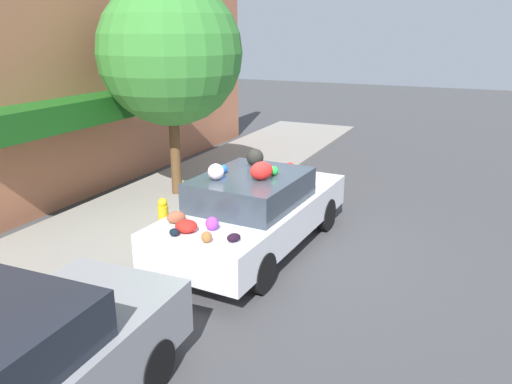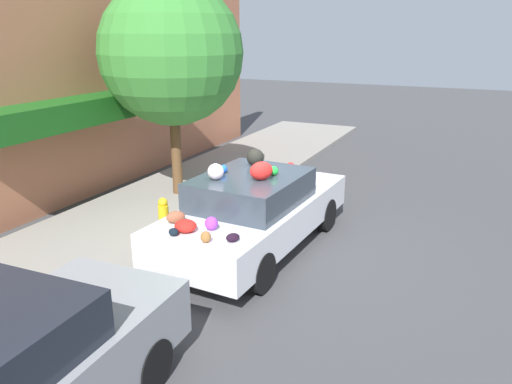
# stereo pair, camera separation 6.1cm
# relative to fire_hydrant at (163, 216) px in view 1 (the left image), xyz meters

# --- Properties ---
(ground_plane) EXTENTS (60.00, 60.00, 0.00)m
(ground_plane) POSITION_rel_fire_hydrant_xyz_m (0.40, -1.68, -0.49)
(ground_plane) COLOR #424244
(sidewalk_curb) EXTENTS (24.00, 3.20, 0.14)m
(sidewalk_curb) POSITION_rel_fire_hydrant_xyz_m (0.40, 1.02, -0.42)
(sidewalk_curb) COLOR gray
(sidewalk_curb) RESTS_ON ground
(building_facade) EXTENTS (18.00, 1.20, 5.87)m
(building_facade) POSITION_rel_fire_hydrant_xyz_m (0.40, 3.23, 2.40)
(building_facade) COLOR #B26B4C
(building_facade) RESTS_ON ground
(street_tree) EXTENTS (3.18, 3.18, 4.81)m
(street_tree) POSITION_rel_fire_hydrant_xyz_m (2.19, 1.14, 2.87)
(street_tree) COLOR brown
(street_tree) RESTS_ON sidewalk_curb
(fire_hydrant) EXTENTS (0.20, 0.20, 0.70)m
(fire_hydrant) POSITION_rel_fire_hydrant_xyz_m (0.00, 0.00, 0.00)
(fire_hydrant) COLOR gold
(fire_hydrant) RESTS_ON sidewalk_curb
(art_car) EXTENTS (4.66, 2.06, 1.76)m
(art_car) POSITION_rel_fire_hydrant_xyz_m (0.37, -1.75, 0.28)
(art_car) COLOR silver
(art_car) RESTS_ON ground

